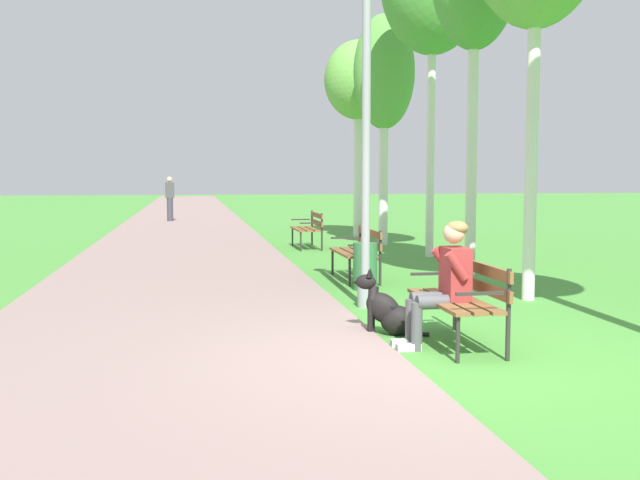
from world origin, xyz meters
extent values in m
plane|color=#478E38|center=(0.00, 0.00, 0.00)|extent=(120.00, 120.00, 0.00)
cube|color=gray|center=(-2.41, 24.00, 0.02)|extent=(4.22, 60.00, 0.04)
cube|color=brown|center=(0.18, 0.55, 0.45)|extent=(0.14, 1.50, 0.04)
cube|color=brown|center=(0.36, 0.55, 0.45)|extent=(0.14, 1.50, 0.04)
cube|color=brown|center=(0.53, 0.55, 0.45)|extent=(0.14, 1.50, 0.04)
cube|color=brown|center=(0.64, 0.55, 0.59)|extent=(0.04, 1.50, 0.11)
cube|color=brown|center=(0.64, 0.55, 0.77)|extent=(0.04, 1.50, 0.11)
cylinder|color=#2D2B28|center=(0.16, 1.24, 0.23)|extent=(0.04, 0.04, 0.45)
cylinder|color=#2D2B28|center=(0.64, 1.24, 0.43)|extent=(0.04, 0.04, 0.85)
cube|color=#2D2B28|center=(0.36, 1.24, 0.63)|extent=(0.45, 0.04, 0.03)
cylinder|color=#2D2B28|center=(0.16, -0.14, 0.23)|extent=(0.04, 0.04, 0.45)
cylinder|color=#2D2B28|center=(0.64, -0.14, 0.43)|extent=(0.04, 0.04, 0.85)
cube|color=#2D2B28|center=(0.36, -0.14, 0.63)|extent=(0.45, 0.04, 0.03)
cube|color=brown|center=(0.21, 5.27, 0.45)|extent=(0.14, 1.50, 0.04)
cube|color=brown|center=(0.38, 5.27, 0.45)|extent=(0.14, 1.50, 0.04)
cube|color=brown|center=(0.56, 5.27, 0.45)|extent=(0.14, 1.50, 0.04)
cube|color=brown|center=(0.66, 5.27, 0.59)|extent=(0.04, 1.50, 0.11)
cube|color=brown|center=(0.66, 5.27, 0.77)|extent=(0.04, 1.50, 0.11)
cylinder|color=#2D2B28|center=(0.18, 5.96, 0.23)|extent=(0.04, 0.04, 0.45)
cylinder|color=#2D2B28|center=(0.66, 5.96, 0.43)|extent=(0.04, 0.04, 0.85)
cube|color=#2D2B28|center=(0.38, 5.96, 0.63)|extent=(0.45, 0.04, 0.03)
cylinder|color=#2D2B28|center=(0.18, 4.58, 0.23)|extent=(0.04, 0.04, 0.45)
cylinder|color=#2D2B28|center=(0.66, 4.58, 0.43)|extent=(0.04, 0.04, 0.85)
cube|color=#2D2B28|center=(0.38, 4.58, 0.63)|extent=(0.45, 0.04, 0.03)
cube|color=brown|center=(0.25, 10.64, 0.45)|extent=(0.14, 1.50, 0.04)
cube|color=brown|center=(0.42, 10.64, 0.45)|extent=(0.14, 1.50, 0.04)
cube|color=brown|center=(0.60, 10.64, 0.45)|extent=(0.14, 1.50, 0.04)
cube|color=brown|center=(0.70, 10.64, 0.59)|extent=(0.04, 1.50, 0.11)
cube|color=brown|center=(0.70, 10.64, 0.77)|extent=(0.04, 1.50, 0.11)
cylinder|color=#2D2B28|center=(0.22, 11.33, 0.23)|extent=(0.04, 0.04, 0.45)
cylinder|color=#2D2B28|center=(0.70, 11.33, 0.43)|extent=(0.04, 0.04, 0.85)
cube|color=#2D2B28|center=(0.42, 11.33, 0.63)|extent=(0.45, 0.04, 0.03)
cylinder|color=#2D2B28|center=(0.22, 9.95, 0.23)|extent=(0.04, 0.04, 0.45)
cylinder|color=#2D2B28|center=(0.70, 9.95, 0.43)|extent=(0.04, 0.04, 0.85)
cube|color=#2D2B28|center=(0.42, 9.95, 0.63)|extent=(0.45, 0.04, 0.03)
cylinder|color=#4C4C51|center=(0.15, 0.59, 0.47)|extent=(0.42, 0.14, 0.14)
cylinder|color=#4C4C51|center=(-0.06, 0.59, 0.24)|extent=(0.11, 0.11, 0.47)
cube|color=silver|center=(-0.14, 0.59, 0.04)|extent=(0.24, 0.09, 0.07)
cylinder|color=#4C4C51|center=(0.15, 0.39, 0.47)|extent=(0.42, 0.14, 0.14)
cylinder|color=#4C4C51|center=(-0.06, 0.39, 0.24)|extent=(0.11, 0.11, 0.47)
cube|color=silver|center=(-0.14, 0.39, 0.04)|extent=(0.24, 0.09, 0.07)
cube|color=maroon|center=(0.36, 0.49, 0.73)|extent=(0.22, 0.36, 0.52)
cylinder|color=maroon|center=(0.30, 0.69, 0.83)|extent=(0.25, 0.09, 0.30)
cylinder|color=maroon|center=(0.30, 0.29, 0.83)|extent=(0.25, 0.09, 0.30)
sphere|color=tan|center=(0.34, 0.49, 1.13)|extent=(0.21, 0.21, 0.21)
ellipsoid|color=olive|center=(0.37, 0.49, 1.18)|extent=(0.22, 0.23, 0.14)
ellipsoid|color=black|center=(-0.06, 1.10, 0.16)|extent=(0.44, 0.40, 0.32)
ellipsoid|color=black|center=(-0.19, 1.16, 0.29)|extent=(0.55, 0.40, 0.48)
ellipsoid|color=black|center=(-0.15, 1.14, 0.32)|extent=(0.40, 0.32, 0.27)
cylinder|color=black|center=(-0.29, 1.26, 0.19)|extent=(0.06, 0.06, 0.38)
cylinder|color=black|center=(-0.34, 1.15, 0.19)|extent=(0.06, 0.06, 0.38)
cylinder|color=black|center=(-0.29, 1.20, 0.43)|extent=(0.17, 0.20, 0.19)
ellipsoid|color=black|center=(-0.37, 1.23, 0.56)|extent=(0.26, 0.22, 0.16)
cone|color=black|center=(-0.46, 1.27, 0.55)|extent=(0.13, 0.12, 0.09)
cone|color=black|center=(-0.31, 1.26, 0.66)|extent=(0.06, 0.06, 0.09)
cone|color=black|center=(-0.35, 1.18, 0.66)|extent=(0.06, 0.06, 0.09)
cylinder|color=black|center=(0.13, 1.01, 0.03)|extent=(0.27, 0.15, 0.04)
cylinder|color=gray|center=(0.00, 2.79, 0.15)|extent=(0.20, 0.20, 0.30)
cylinder|color=gray|center=(0.00, 2.79, 2.03)|extent=(0.11, 0.11, 4.07)
cylinder|color=silver|center=(2.32, 2.96, 2.13)|extent=(0.17, 0.17, 4.26)
cylinder|color=silver|center=(2.50, 5.56, 2.17)|extent=(0.18, 0.18, 4.33)
cylinder|color=silver|center=(2.72, 8.42, 2.37)|extent=(0.17, 0.17, 4.74)
cylinder|color=silver|center=(2.42, 11.08, 1.67)|extent=(0.22, 0.22, 3.35)
ellipsoid|color=#569E42|center=(2.42, 11.08, 4.17)|extent=(1.48, 1.33, 2.73)
cylinder|color=silver|center=(2.27, 13.24, 1.80)|extent=(0.23, 0.23, 3.61)
ellipsoid|color=#66A847|center=(2.27, 13.24, 4.24)|extent=(1.82, 1.95, 2.10)
cylinder|color=#2D6638|center=(0.34, 4.23, 0.35)|extent=(0.36, 0.36, 0.70)
cylinder|color=#383842|center=(-2.93, 21.12, 0.44)|extent=(0.22, 0.22, 0.88)
cube|color=#3F3F42|center=(-2.93, 21.12, 1.16)|extent=(0.32, 0.20, 0.56)
sphere|color=tan|center=(-2.93, 21.12, 1.55)|extent=(0.20, 0.20, 0.20)
camera|label=1|loc=(-2.20, -6.43, 1.69)|focal=41.75mm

